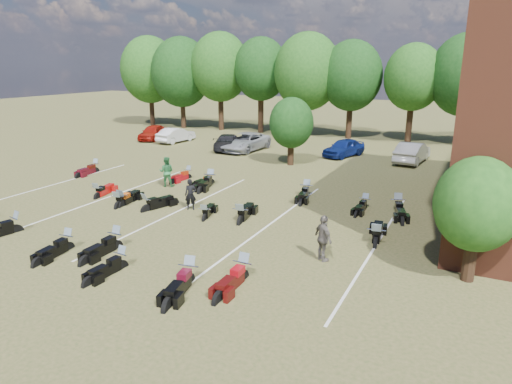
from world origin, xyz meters
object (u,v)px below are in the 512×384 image
Objects in this scene: car_4 at (344,148)px; motorcycle_7 at (98,198)px; person_green at (167,172)px; person_grey at (323,238)px; motorcycle_14 at (96,172)px; person_black at (191,195)px; motorcycle_3 at (68,250)px; car_0 at (153,132)px.

motorcycle_7 is (-9.04, -17.53, -0.71)m from car_4.
person_green reaches higher than person_grey.
motorcycle_14 is (-18.65, 7.03, -0.91)m from person_grey.
car_4 is 15.49m from person_green.
person_black is 11.37m from motorcycle_14.
person_grey is (8.05, -3.02, 0.11)m from person_black.
person_grey is at bearing -51.10° from person_black.
car_4 is 23.99m from motorcycle_3.
person_grey is at bearing 129.93° from person_green.
motorcycle_3 is 1.00× the size of motorcycle_7.
car_4 is 1.89× the size of motorcycle_7.
person_grey is 10.23m from motorcycle_3.
person_black is at bearing -61.17° from car_0.
motorcycle_3 is (14.27, -23.35, -0.72)m from car_0.
person_black is at bearing -82.51° from car_4.
motorcycle_3 is at bearing -54.52° from motorcycle_14.
person_green is at bearing -12.33° from motorcycle_14.
person_green reaches higher than car_0.
motorcycle_7 is (-4.33, 5.98, 0.00)m from motorcycle_3.
motorcycle_14 is at bearing 128.77° from person_black.
person_green is at bearing 13.30° from person_grey.
motorcycle_3 is (-1.51, -6.56, -0.80)m from person_black.
person_grey reaches higher than person_black.
motorcycle_3 is at bearing -83.14° from car_4.
motorcycle_7 is (9.94, -17.37, -0.72)m from car_0.
person_grey is 0.82× the size of motorcycle_3.
car_4 is at bearing 48.79° from person_black.
motorcycle_7 reaches higher than motorcycle_3.
person_black is at bearing -25.95° from motorcycle_14.
car_0 is 30.98m from person_grey.
car_4 is (18.98, 0.17, -0.01)m from car_0.
motorcycle_14 is at bearing 124.17° from motorcycle_3.
car_4 is 2.61× the size of person_black.
motorcycle_14 is (-13.81, -12.94, -0.71)m from car_4.
person_black is (-3.20, -16.95, 0.09)m from car_4.
person_green is at bearing -128.84° from motorcycle_7.
motorcycle_7 is (-13.89, 2.44, -0.91)m from person_grey.
car_0 reaches higher than motorcycle_3.
person_green is 1.01× the size of person_grey.
person_grey is (11.93, -6.20, -0.01)m from person_green.
car_0 is 23.04m from person_black.
motorcycle_14 is (-6.72, 0.84, -0.92)m from person_green.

